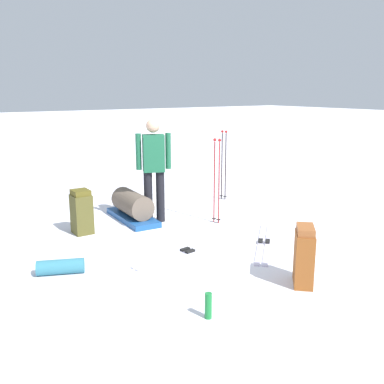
{
  "coord_description": "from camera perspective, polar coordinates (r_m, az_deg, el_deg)",
  "views": [
    {
      "loc": [
        -5.15,
        3.47,
        2.15
      ],
      "look_at": [
        0.0,
        0.0,
        0.7
      ],
      "focal_mm": 41.12,
      "sensor_mm": 36.0,
      "label": 1
    }
  ],
  "objects": [
    {
      "name": "ski_poles_planted_far",
      "position": [
        8.72,
        4.14,
        3.95
      ],
      "size": [
        0.16,
        0.1,
        1.38
      ],
      "color": "black",
      "rests_on": "ground_plane"
    },
    {
      "name": "skier_standing",
      "position": [
        7.17,
        -4.99,
        3.49
      ],
      "size": [
        0.33,
        0.53,
        1.7
      ],
      "color": "black",
      "rests_on": "ground_plane"
    },
    {
      "name": "gear_sled",
      "position": [
        7.46,
        -7.74,
        -1.94
      ],
      "size": [
        1.31,
        0.52,
        0.49
      ],
      "color": "navy",
      "rests_on": "ground_plane"
    },
    {
      "name": "sleeping_mat_rolled",
      "position": [
        5.54,
        -16.67,
        -9.27
      ],
      "size": [
        0.38,
        0.58,
        0.18
      ],
      "primitive_type": "cylinder",
      "rotation": [
        0.0,
        1.57,
        4.31
      ],
      "color": "teal",
      "rests_on": "ground_plane"
    },
    {
      "name": "ground_plane",
      "position": [
        6.57,
        -0.0,
        -5.95
      ],
      "size": [
        80.0,
        80.0,
        0.0
      ],
      "primitive_type": "plane",
      "color": "white"
    },
    {
      "name": "backpack_large_dark",
      "position": [
        5.12,
        14.33,
        -8.07
      ],
      "size": [
        0.41,
        0.41,
        0.69
      ],
      "color": "brown",
      "rests_on": "ground_plane"
    },
    {
      "name": "ski_pair_near",
      "position": [
        5.99,
        -0.59,
        -7.76
      ],
      "size": [
        0.43,
        1.76,
        0.05
      ],
      "color": "silver",
      "rests_on": "ground_plane"
    },
    {
      "name": "ski_pair_far",
      "position": [
        6.42,
        9.33,
        -6.48
      ],
      "size": [
        1.34,
        1.36,
        0.05
      ],
      "color": "silver",
      "rests_on": "ground_plane"
    },
    {
      "name": "backpack_bright",
      "position": [
        6.89,
        -14.13,
        -2.55
      ],
      "size": [
        0.31,
        0.27,
        0.68
      ],
      "color": "#4A461F",
      "rests_on": "ground_plane"
    },
    {
      "name": "ski_poles_planted_near",
      "position": [
        7.12,
        3.22,
        1.96
      ],
      "size": [
        0.16,
        0.1,
        1.4
      ],
      "color": "maroon",
      "rests_on": "ground_plane"
    },
    {
      "name": "thermos_bottle",
      "position": [
        4.36,
        2.13,
        -14.52
      ],
      "size": [
        0.07,
        0.07,
        0.26
      ],
      "primitive_type": "cylinder",
      "color": "#197632",
      "rests_on": "ground_plane"
    }
  ]
}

